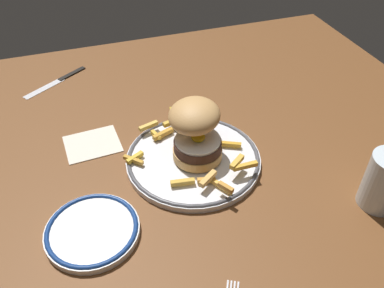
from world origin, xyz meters
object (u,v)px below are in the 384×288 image
object	(u,v)px
burger	(196,130)
napkin	(92,144)
side_plate	(92,230)
dinner_plate	(192,159)
water_glass	(384,184)
knife	(61,79)

from	to	relation	value
burger	napkin	size ratio (longest dim) A/B	1.26
side_plate	burger	bearing A→B (deg)	28.53
burger	napkin	xyz separation A→B (cm)	(-18.47, 10.69, -6.94)
dinner_plate	burger	size ratio (longest dim) A/B	1.90
side_plate	napkin	xyz separation A→B (cm)	(2.98, 22.35, -0.63)
water_glass	burger	bearing A→B (deg)	141.72
dinner_plate	side_plate	world-z (taller)	same
side_plate	knife	bearing A→B (deg)	91.25
side_plate	napkin	distance (cm)	22.56
water_glass	napkin	xyz separation A→B (cm)	(-44.53, 31.26, -4.40)
knife	dinner_plate	bearing A→B (deg)	-61.04
dinner_plate	napkin	world-z (taller)	dinner_plate
napkin	burger	bearing A→B (deg)	-30.07
burger	water_glass	world-z (taller)	burger
knife	napkin	size ratio (longest dim) A/B	1.47
dinner_plate	burger	world-z (taller)	burger
water_glass	napkin	size ratio (longest dim) A/B	0.96
knife	napkin	world-z (taller)	knife
water_glass	side_plate	distance (cm)	48.48
burger	dinner_plate	bearing A→B (deg)	-142.74
dinner_plate	burger	xyz separation A→B (cm)	(0.98, 0.74, 6.30)
dinner_plate	burger	distance (cm)	6.42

